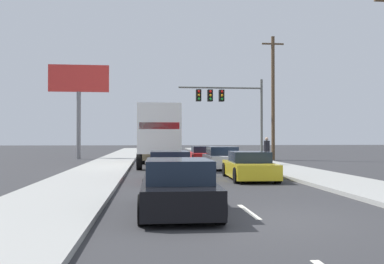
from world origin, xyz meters
TOP-DOWN VIEW (x-y plane):
  - ground_plane at (0.00, 25.00)m, footprint 140.00×140.00m
  - sidewalk_right at (5.07, 20.00)m, footprint 3.04×80.00m
  - sidewalk_left at (-5.07, 20.00)m, footprint 3.04×80.00m
  - lane_markings at (0.00, 20.91)m, footprint 0.14×52.00m
  - box_truck at (-1.80, 16.35)m, footprint 2.67×7.88m
  - car_maroon at (-1.58, 8.16)m, footprint 1.91×4.16m
  - car_black at (-1.71, 1.02)m, footprint 1.85×4.15m
  - car_red at (1.54, 20.84)m, footprint 2.03×4.39m
  - car_white at (1.82, 14.81)m, footprint 1.96×4.35m
  - car_yellow at (1.90, 8.51)m, footprint 2.00×4.20m
  - traffic_signal_mast at (3.68, 24.29)m, footprint 7.02×0.69m
  - utility_pole_mid at (7.58, 23.47)m, footprint 1.80×0.28m
  - roadside_billboard at (-8.40, 26.76)m, footprint 5.07×0.36m
  - pedestrian_near_corner at (4.93, 16.24)m, footprint 0.38×0.38m

SIDE VIEW (x-z plane):
  - ground_plane at x=0.00m, z-range 0.00..0.00m
  - lane_markings at x=0.00m, z-range 0.00..0.01m
  - sidewalk_right at x=5.07m, z-range 0.00..0.14m
  - sidewalk_left at x=-5.07m, z-range 0.00..0.14m
  - car_yellow at x=1.90m, z-range -0.05..1.16m
  - car_red at x=1.54m, z-range -0.04..1.16m
  - car_maroon at x=-1.58m, z-range -0.06..1.20m
  - car_black at x=-1.71m, z-range -0.06..1.23m
  - car_white at x=1.82m, z-range -0.05..1.24m
  - pedestrian_near_corner at x=4.93m, z-range 0.14..1.84m
  - box_truck at x=-1.80m, z-range 0.22..3.89m
  - traffic_signal_mast at x=3.68m, z-range 1.56..8.24m
  - utility_pole_mid at x=7.58m, z-range 0.14..10.20m
  - roadside_billboard at x=-8.40m, z-range 1.90..9.94m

